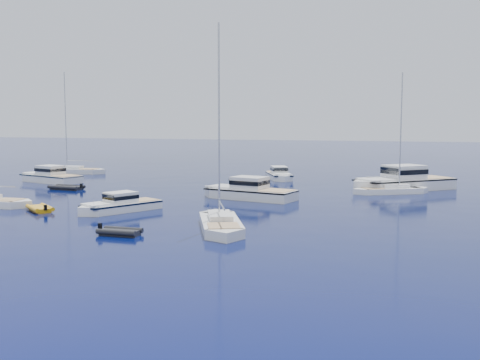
% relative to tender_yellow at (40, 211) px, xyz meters
% --- Properties ---
extents(ground, '(400.00, 400.00, 0.00)m').
position_rel_tender_yellow_xyz_m(ground, '(16.44, -17.81, 0.00)').
color(ground, '#080E4C').
rests_on(ground, ground).
extents(motor_cruiser_left, '(5.93, 8.27, 2.11)m').
position_rel_tender_yellow_xyz_m(motor_cruiser_left, '(6.57, 1.83, 0.00)').
color(motor_cruiser_left, white).
rests_on(motor_cruiser_left, ground).
extents(motor_cruiser_centre, '(11.12, 5.53, 2.80)m').
position_rel_tender_yellow_xyz_m(motor_cruiser_centre, '(14.59, 12.76, 0.00)').
color(motor_cruiser_centre, silver).
rests_on(motor_cruiser_centre, ground).
extents(motor_cruiser_far_l, '(10.68, 5.87, 2.68)m').
position_rel_tender_yellow_xyz_m(motor_cruiser_far_l, '(-13.58, 19.81, 0.00)').
color(motor_cruiser_far_l, white).
rests_on(motor_cruiser_far_l, ground).
extents(motor_cruiser_distant, '(12.80, 12.01, 3.53)m').
position_rel_tender_yellow_xyz_m(motor_cruiser_distant, '(28.81, 24.77, 0.00)').
color(motor_cruiser_distant, silver).
rests_on(motor_cruiser_distant, ground).
extents(motor_cruiser_horizon, '(5.75, 8.55, 2.17)m').
position_rel_tender_yellow_xyz_m(motor_cruiser_horizon, '(13.03, 32.12, 0.00)').
color(motor_cruiser_horizon, white).
rests_on(motor_cruiser_horizon, ground).
extents(sailboat_mid_r, '(6.67, 10.42, 15.06)m').
position_rel_tender_yellow_xyz_m(sailboat_mid_r, '(17.36, -2.89, 0.00)').
color(sailboat_mid_r, silver).
rests_on(sailboat_mid_r, ground).
extents(sailboat_centre, '(8.94, 6.38, 13.13)m').
position_rel_tender_yellow_xyz_m(sailboat_centre, '(27.86, 21.32, 0.00)').
color(sailboat_centre, white).
rests_on(sailboat_centre, ground).
extents(sailboat_far_l, '(10.60, 3.95, 15.21)m').
position_rel_tender_yellow_xyz_m(sailboat_far_l, '(-17.60, 30.95, 0.00)').
color(sailboat_far_l, silver).
rests_on(sailboat_far_l, ground).
extents(tender_yellow, '(3.91, 3.65, 0.95)m').
position_rel_tender_yellow_xyz_m(tender_yellow, '(0.00, 0.00, 0.00)').
color(tender_yellow, '#EAA20D').
rests_on(tender_yellow, ground).
extents(tender_grey_near, '(3.01, 1.75, 0.95)m').
position_rel_tender_yellow_xyz_m(tender_grey_near, '(11.66, -7.01, 0.00)').
color(tender_grey_near, black).
rests_on(tender_grey_near, ground).
extents(tender_grey_far, '(4.21, 2.48, 0.95)m').
position_rel_tender_yellow_xyz_m(tender_grey_far, '(-6.99, 13.87, 0.00)').
color(tender_grey_far, black).
rests_on(tender_grey_far, ground).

